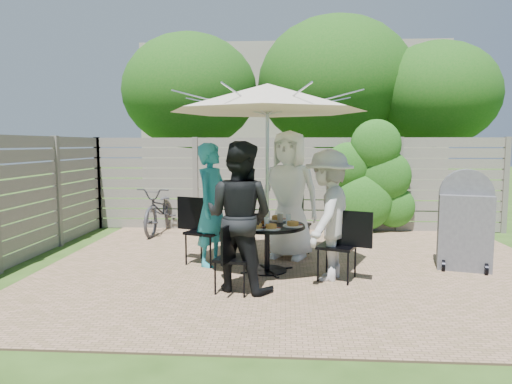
# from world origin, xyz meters

# --- Properties ---
(backyard_envelope) EXTENTS (60.00, 60.00, 5.00)m
(backyard_envelope) POSITION_xyz_m (0.09, 10.29, 2.61)
(backyard_envelope) COLOR #2C4B17
(backyard_envelope) RESTS_ON ground
(patio_table) EXTENTS (1.28, 1.28, 0.65)m
(patio_table) POSITION_xyz_m (-0.44, -0.02, 0.45)
(patio_table) COLOR black
(patio_table) RESTS_ON ground
(umbrella) EXTENTS (3.30, 3.30, 2.49)m
(umbrella) POSITION_xyz_m (-0.44, -0.02, 2.31)
(umbrella) COLOR silver
(umbrella) RESTS_ON ground
(chair_back) EXTENTS (0.62, 0.75, 0.99)m
(chair_back) POSITION_xyz_m (-0.10, 0.89, 0.30)
(chair_back) COLOR black
(chair_back) RESTS_ON ground
(person_back) EXTENTS (1.09, 0.90, 1.91)m
(person_back) POSITION_xyz_m (-0.15, 0.76, 0.96)
(person_back) COLOR white
(person_back) RESTS_ON ground
(chair_left) EXTENTS (0.73, 0.60, 0.96)m
(chair_left) POSITION_xyz_m (-1.35, 0.32, 0.29)
(chair_left) COLOR black
(chair_left) RESTS_ON ground
(person_left) EXTENTS (0.61, 0.74, 1.73)m
(person_left) POSITION_xyz_m (-1.22, 0.27, 0.86)
(person_left) COLOR teal
(person_left) RESTS_ON ground
(chair_front) EXTENTS (0.48, 0.63, 0.83)m
(chair_front) POSITION_xyz_m (-0.78, -0.92, 0.25)
(chair_front) COLOR black
(chair_front) RESTS_ON ground
(person_front) EXTENTS (1.03, 0.92, 1.75)m
(person_front) POSITION_xyz_m (-0.74, -0.80, 0.87)
(person_front) COLOR black
(person_front) RESTS_ON ground
(chair_right) EXTENTS (0.69, 0.56, 0.90)m
(chair_right) POSITION_xyz_m (0.46, -0.36, 0.27)
(chair_right) COLOR black
(chair_right) RESTS_ON ground
(person_right) EXTENTS (0.95, 1.21, 1.65)m
(person_right) POSITION_xyz_m (0.33, -0.31, 0.82)
(person_right) COLOR #B6B3B0
(person_right) RESTS_ON ground
(plate_back) EXTENTS (0.26, 0.26, 0.06)m
(plate_back) POSITION_xyz_m (-0.32, 0.32, 0.67)
(plate_back) COLOR white
(plate_back) RESTS_ON patio_table
(plate_left) EXTENTS (0.26, 0.26, 0.06)m
(plate_left) POSITION_xyz_m (-0.78, 0.11, 0.67)
(plate_left) COLOR white
(plate_left) RESTS_ON patio_table
(plate_front) EXTENTS (0.26, 0.26, 0.06)m
(plate_front) POSITION_xyz_m (-0.57, -0.36, 0.67)
(plate_front) COLOR white
(plate_front) RESTS_ON patio_table
(plate_right) EXTENTS (0.26, 0.26, 0.06)m
(plate_right) POSITION_xyz_m (-0.11, -0.15, 0.67)
(plate_right) COLOR white
(plate_right) RESTS_ON patio_table
(plate_extra) EXTENTS (0.24, 0.24, 0.06)m
(plate_extra) POSITION_xyz_m (-0.38, -0.36, 0.67)
(plate_extra) COLOR white
(plate_extra) RESTS_ON patio_table
(glass_back) EXTENTS (0.07, 0.07, 0.14)m
(glass_back) POSITION_xyz_m (-0.45, 0.26, 0.72)
(glass_back) COLOR silver
(glass_back) RESTS_ON patio_table
(glass_front) EXTENTS (0.07, 0.07, 0.14)m
(glass_front) POSITION_xyz_m (-0.44, -0.30, 0.72)
(glass_front) COLOR silver
(glass_front) RESTS_ON patio_table
(glass_right) EXTENTS (0.07, 0.07, 0.14)m
(glass_right) POSITION_xyz_m (-0.16, -0.01, 0.72)
(glass_right) COLOR silver
(glass_right) RESTS_ON patio_table
(syrup_jug) EXTENTS (0.09, 0.09, 0.16)m
(syrup_jug) POSITION_xyz_m (-0.48, 0.05, 0.73)
(syrup_jug) COLOR #59280C
(syrup_jug) RESTS_ON patio_table
(coffee_cup) EXTENTS (0.08, 0.08, 0.12)m
(coffee_cup) POSITION_xyz_m (-0.27, 0.15, 0.71)
(coffee_cup) COLOR #C6B293
(coffee_cup) RESTS_ON patio_table
(bicycle) EXTENTS (0.70, 1.76, 0.91)m
(bicycle) POSITION_xyz_m (-2.59, 2.60, 0.45)
(bicycle) COLOR #333338
(bicycle) RESTS_ON ground
(bbq_grill) EXTENTS (0.79, 0.68, 1.38)m
(bbq_grill) POSITION_xyz_m (2.24, 0.32, 0.63)
(bbq_grill) COLOR slate
(bbq_grill) RESTS_ON ground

